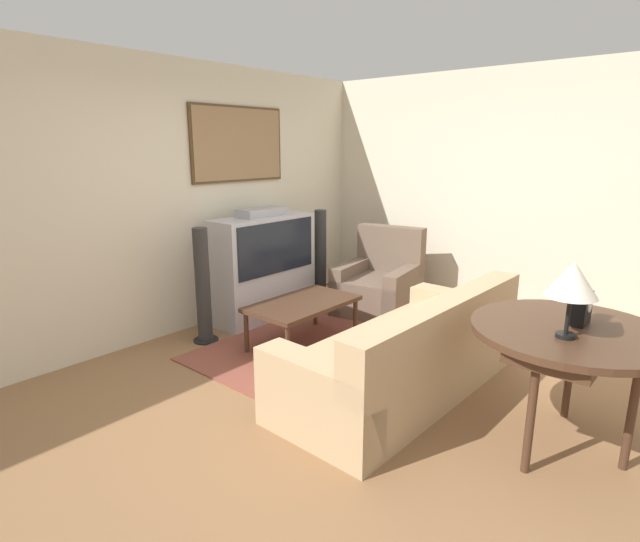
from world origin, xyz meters
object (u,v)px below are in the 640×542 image
object	(u,v)px
couch	(407,357)
console_table	(570,338)
tv	(263,266)
armchair	(379,286)
coffee_table	(303,306)
speaker_tower_right	(320,258)
speaker_tower_left	(203,289)
mantel_clock	(581,308)
table_lamp	(572,280)

from	to	relation	value
couch	console_table	distance (m)	1.21
console_table	tv	bearing A→B (deg)	81.36
armchair	coffee_table	xyz separation A→B (m)	(-1.34, -0.02, 0.10)
armchair	coffee_table	size ratio (longest dim) A/B	0.94
speaker_tower_right	tv	bearing A→B (deg)	174.31
tv	console_table	bearing A→B (deg)	-98.64
tv	coffee_table	size ratio (longest dim) A/B	1.15
coffee_table	console_table	world-z (taller)	console_table
armchair	coffee_table	bearing A→B (deg)	-98.64
armchair	speaker_tower_left	world-z (taller)	speaker_tower_left
coffee_table	speaker_tower_right	world-z (taller)	speaker_tower_right
speaker_tower_right	coffee_table	bearing A→B (deg)	-146.28
couch	speaker_tower_right	bearing A→B (deg)	-122.44
couch	speaker_tower_right	size ratio (longest dim) A/B	1.96
console_table	mantel_clock	size ratio (longest dim) A/B	5.73
speaker_tower_left	table_lamp	bearing A→B (deg)	-86.56
speaker_tower_right	table_lamp	bearing A→B (deg)	-116.08
table_lamp	speaker_tower_left	bearing A→B (deg)	93.44
mantel_clock	speaker_tower_right	distance (m)	3.45
armchair	speaker_tower_left	distance (m)	2.06
tv	speaker_tower_left	distance (m)	0.88
mantel_clock	speaker_tower_right	size ratio (longest dim) A/B	0.18
armchair	console_table	xyz separation A→B (m)	(-1.51, -2.40, 0.43)
table_lamp	speaker_tower_left	world-z (taller)	table_lamp
couch	coffee_table	distance (m)	1.27
coffee_table	speaker_tower_left	size ratio (longest dim) A/B	0.94
coffee_table	console_table	size ratio (longest dim) A/B	0.91
console_table	table_lamp	xyz separation A→B (m)	(-0.19, -0.01, 0.41)
couch	console_table	size ratio (longest dim) A/B	1.90
armchair	table_lamp	xyz separation A→B (m)	(-1.70, -2.41, 0.84)
console_table	table_lamp	size ratio (longest dim) A/B	2.58
armchair	couch	bearing A→B (deg)	-59.70
coffee_table	mantel_clock	size ratio (longest dim) A/B	5.23
coffee_table	speaker_tower_right	size ratio (longest dim) A/B	0.94
speaker_tower_left	armchair	bearing A→B (deg)	-22.31
speaker_tower_left	tv	bearing A→B (deg)	5.69
table_lamp	console_table	bearing A→B (deg)	4.27
table_lamp	speaker_tower_right	distance (m)	3.60
console_table	speaker_tower_left	world-z (taller)	speaker_tower_left
speaker_tower_left	mantel_clock	bearing A→B (deg)	-81.23
couch	armchair	size ratio (longest dim) A/B	2.21
armchair	coffee_table	distance (m)	1.35
tv	armchair	distance (m)	1.37
armchair	speaker_tower_right	world-z (taller)	speaker_tower_right
couch	speaker_tower_left	bearing A→B (deg)	-78.22
console_table	speaker_tower_right	world-z (taller)	speaker_tower_right
armchair	mantel_clock	distance (m)	2.85
speaker_tower_right	couch	bearing A→B (deg)	-123.88
mantel_clock	speaker_tower_right	bearing A→B (deg)	68.43
couch	console_table	bearing A→B (deg)	91.73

